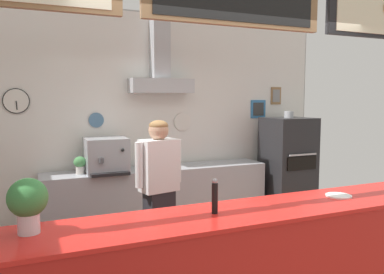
# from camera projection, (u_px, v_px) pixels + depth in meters

# --- Properties ---
(back_wall_assembly) EXTENTS (5.74, 2.85, 3.06)m
(back_wall_assembly) POSITION_uv_depth(u_px,v_px,m) (146.00, 114.00, 5.39)
(back_wall_assembly) COLOR gray
(back_wall_assembly) RESTS_ON ground_plane
(service_counter) EXTENTS (4.26, 0.63, 1.00)m
(service_counter) POSITION_uv_depth(u_px,v_px,m) (248.00, 273.00, 2.96)
(service_counter) COLOR red
(service_counter) RESTS_ON ground_plane
(back_prep_counter) EXTENTS (3.12, 0.55, 0.89)m
(back_prep_counter) POSITION_uv_depth(u_px,v_px,m) (159.00, 199.00, 5.35)
(back_prep_counter) COLOR #A3A5AD
(back_prep_counter) RESTS_ON ground_plane
(pizza_oven) EXTENTS (0.68, 0.69, 1.65)m
(pizza_oven) POSITION_uv_depth(u_px,v_px,m) (288.00, 168.00, 5.92)
(pizza_oven) COLOR #232326
(pizza_oven) RESTS_ON ground_plane
(shop_worker) EXTENTS (0.53, 0.30, 1.62)m
(shop_worker) POSITION_uv_depth(u_px,v_px,m) (159.00, 191.00, 3.98)
(shop_worker) COLOR #232328
(shop_worker) RESTS_ON ground_plane
(espresso_machine) EXTENTS (0.53, 0.57, 0.45)m
(espresso_machine) POSITION_uv_depth(u_px,v_px,m) (106.00, 155.00, 4.98)
(espresso_machine) COLOR #A3A5AD
(espresso_machine) RESTS_ON back_prep_counter
(potted_basil) EXTENTS (0.16, 0.16, 0.22)m
(potted_basil) POSITION_uv_depth(u_px,v_px,m) (80.00, 164.00, 4.87)
(potted_basil) COLOR beige
(potted_basil) RESTS_ON back_prep_counter
(potted_oregano) EXTENTS (0.23, 0.23, 0.26)m
(potted_oregano) POSITION_uv_depth(u_px,v_px,m) (163.00, 157.00, 5.30)
(potted_oregano) COLOR beige
(potted_oregano) RESTS_ON back_prep_counter
(pepper_grinder) EXTENTS (0.05, 0.05, 0.26)m
(pepper_grinder) POSITION_uv_depth(u_px,v_px,m) (215.00, 196.00, 2.80)
(pepper_grinder) COLOR black
(pepper_grinder) RESTS_ON service_counter
(basil_vase) EXTENTS (0.24, 0.24, 0.35)m
(basil_vase) POSITION_uv_depth(u_px,v_px,m) (28.00, 202.00, 2.38)
(basil_vase) COLOR silver
(basil_vase) RESTS_ON service_counter
(condiment_plate) EXTENTS (0.22, 0.22, 0.01)m
(condiment_plate) POSITION_uv_depth(u_px,v_px,m) (339.00, 196.00, 3.30)
(condiment_plate) COLOR white
(condiment_plate) RESTS_ON service_counter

